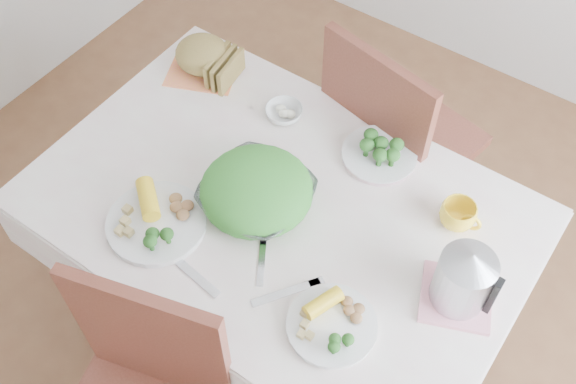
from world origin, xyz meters
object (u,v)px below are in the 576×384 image
Objects in this scene: chair_far at (402,147)px; electric_kettle at (464,277)px; dinner_plate_left at (157,224)px; salad_bowl at (257,195)px; dinner_plate_right at (332,325)px; yellow_mug at (458,215)px; dining_table at (280,268)px.

chair_far is 0.91m from electric_kettle.
salad_bowl is at bearing 50.65° from dinner_plate_left.
electric_kettle reaches higher than dinner_plate_right.
yellow_mug is at bearing 101.86° from electric_kettle.
salad_bowl is 1.30× the size of dinner_plate_right.
chair_far reaches higher than dinner_plate_right.
yellow_mug is (0.37, -0.42, 0.34)m from chair_far.
salad_bowl is at bearing 169.66° from electric_kettle.
yellow_mug is (0.12, 0.50, 0.03)m from dinner_plate_right.
dining_table is 0.78m from electric_kettle.
chair_far is 4.87× the size of electric_kettle.
electric_kettle is at bearing 49.01° from dinner_plate_right.
electric_kettle is at bearing 4.79° from salad_bowl.
dinner_plate_right is (0.25, -0.92, 0.31)m from chair_far.
chair_far and electric_kettle have the same top height.
dining_table is at bearing 144.62° from dinner_plate_right.
dinner_plate_right is 0.38m from electric_kettle.
dinner_plate_left is (-0.25, -0.27, 0.40)m from dining_table.
chair_far is 1.00m from dinner_plate_right.
chair_far is 0.66m from yellow_mug.
electric_kettle is (0.12, -0.23, 0.08)m from yellow_mug.
salad_bowl is (-0.06, -0.03, 0.43)m from dining_table.
electric_kettle reaches higher than yellow_mug.
chair_far is at bearing 81.18° from dining_table.
yellow_mug reaches higher than dining_table.
dinner_plate_right is at bearing -35.38° from dining_table.
chair_far is 9.54× the size of yellow_mug.
dining_table is 12.71× the size of yellow_mug.
electric_kettle is (0.24, 0.27, 0.11)m from dinner_plate_right.
chair_far is at bearing 111.79° from electric_kettle.
dinner_plate_right is at bearing -103.64° from yellow_mug.
chair_far reaches higher than dinner_plate_left.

